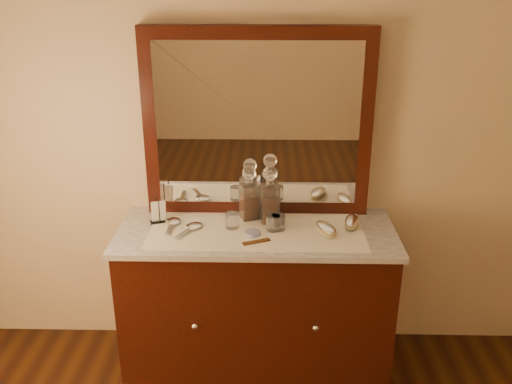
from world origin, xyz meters
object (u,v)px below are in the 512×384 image
decanter_left (249,198)px  hand_mirror_outer (172,223)px  dresser_cabinet (256,302)px  napkin_rack (159,213)px  brush_near (326,229)px  pin_dish (253,233)px  brush_far (352,222)px  decanter_right (270,201)px  hand_mirror_inner (192,227)px  comb (256,242)px  mirror_frame (258,124)px

decanter_left → hand_mirror_outer: (-0.40, -0.09, -0.10)m
dresser_cabinet → napkin_rack: napkin_rack is taller
brush_near → hand_mirror_outer: bearing=173.8°
pin_dish → napkin_rack: (-0.50, 0.15, 0.04)m
brush_far → brush_near: bearing=-148.0°
decanter_left → decanter_right: 0.12m
brush_near → napkin_rack: bearing=172.1°
pin_dish → hand_mirror_inner: hand_mirror_inner is taller
napkin_rack → brush_near: (0.88, -0.12, -0.03)m
hand_mirror_inner → dresser_cabinet: bearing=1.2°
napkin_rack → decanter_left: (0.48, 0.06, 0.06)m
brush_near → decanter_left: bearing=155.3°
pin_dish → decanter_right: (0.09, 0.16, 0.11)m
pin_dish → hand_mirror_outer: bearing=165.4°
dresser_cabinet → decanter_right: (0.07, 0.10, 0.56)m
comb → napkin_rack: bearing=133.0°
brush_far → hand_mirror_outer: (-0.94, -0.00, -0.01)m
dresser_cabinet → hand_mirror_inner: bearing=-178.8°
dresser_cabinet → napkin_rack: 0.72m
brush_near → hand_mirror_inner: 0.69m
dresser_cabinet → hand_mirror_inner: 0.56m
hand_mirror_inner → brush_far: bearing=3.8°
brush_far → hand_mirror_inner: bearing=-176.2°
comb → decanter_left: 0.32m
decanter_left → hand_mirror_outer: 0.43m
decanter_left → decanter_right: bearing=-21.2°
pin_dish → brush_far: size_ratio=0.49×
brush_near → brush_far: bearing=32.0°
napkin_rack → brush_near: size_ratio=0.75×
dresser_cabinet → brush_far: 0.68m
brush_far → hand_mirror_outer: brush_far is taller
mirror_frame → decanter_left: 0.40m
comb → brush_far: bearing=-1.0°
hand_mirror_outer → mirror_frame: bearing=24.1°
comb → brush_far: 0.53m
mirror_frame → decanter_right: (0.07, -0.15, -0.38)m
brush_far → comb: bearing=-158.0°
pin_dish → brush_near: size_ratio=0.46×
napkin_rack → decanter_left: bearing=7.1°
hand_mirror_outer → hand_mirror_inner: same height
pin_dish → brush_near: 0.37m
mirror_frame → brush_far: 0.72m
dresser_cabinet → comb: 0.47m
decanter_left → hand_mirror_inner: decanter_left is taller
comb → decanter_right: size_ratio=0.46×
mirror_frame → brush_far: size_ratio=6.90×
dresser_cabinet → pin_dish: size_ratio=16.59×
pin_dish → hand_mirror_inner: 0.32m
napkin_rack → hand_mirror_inner: size_ratio=0.65×
brush_near → hand_mirror_outer: size_ratio=0.86×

